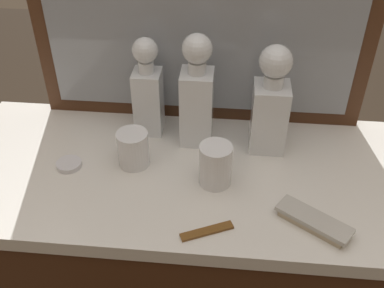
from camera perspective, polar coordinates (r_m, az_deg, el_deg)
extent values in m
cube|color=#472816|center=(1.44, 0.00, -16.44)|extent=(1.15, 0.49, 0.80)
cube|color=silver|center=(1.13, 0.00, -3.95)|extent=(1.18, 0.51, 0.04)
cube|color=gray|center=(1.14, 1.13, 17.31)|extent=(0.78, 0.01, 0.59)
cube|color=white|center=(1.20, -5.43, 5.21)|extent=(0.07, 0.07, 0.18)
cube|color=#8C4C14|center=(1.21, -5.37, 4.32)|extent=(0.06, 0.06, 0.13)
cylinder|color=white|center=(1.15, -5.73, 9.55)|extent=(0.04, 0.04, 0.03)
sphere|color=white|center=(1.13, -5.87, 11.50)|extent=(0.06, 0.06, 0.06)
cube|color=white|center=(1.15, 9.54, 3.29)|extent=(0.09, 0.09, 0.18)
cube|color=#8C4C14|center=(1.17, 9.37, 1.91)|extent=(0.07, 0.07, 0.11)
cylinder|color=white|center=(1.10, 10.10, 7.76)|extent=(0.05, 0.05, 0.03)
sphere|color=white|center=(1.07, 10.39, 10.07)|extent=(0.08, 0.08, 0.08)
cube|color=white|center=(1.15, 0.58, 4.52)|extent=(0.08, 0.08, 0.20)
cube|color=#8C4C14|center=(1.17, 0.57, 3.01)|extent=(0.07, 0.07, 0.12)
cylinder|color=white|center=(1.10, 0.62, 9.53)|extent=(0.04, 0.04, 0.03)
sphere|color=white|center=(1.07, 0.64, 11.76)|extent=(0.07, 0.07, 0.07)
cylinder|color=white|center=(1.12, -7.32, -0.57)|extent=(0.08, 0.08, 0.09)
cylinder|color=silver|center=(1.14, -7.17, -2.12)|extent=(0.07, 0.07, 0.01)
cylinder|color=white|center=(1.05, 2.93, -2.59)|extent=(0.08, 0.08, 0.10)
cylinder|color=silver|center=(1.08, 2.86, -4.44)|extent=(0.07, 0.07, 0.01)
cube|color=#B7A88C|center=(1.01, 14.82, -9.49)|extent=(0.15, 0.12, 0.01)
cube|color=#B7B5AD|center=(1.01, 14.92, -9.03)|extent=(0.16, 0.13, 0.01)
cylinder|color=silver|center=(1.16, -15.05, -2.45)|extent=(0.06, 0.06, 0.01)
cube|color=brown|center=(0.97, 1.86, -10.77)|extent=(0.11, 0.07, 0.01)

